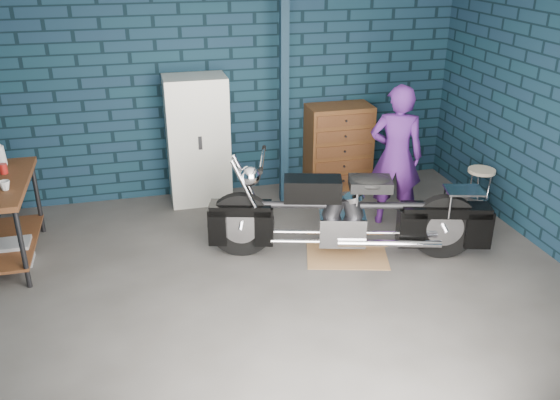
% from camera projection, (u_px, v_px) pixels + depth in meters
% --- Properties ---
extents(ground, '(6.00, 6.00, 0.00)m').
position_uv_depth(ground, '(279.00, 282.00, 5.98)').
color(ground, '#524E4C').
rests_on(ground, ground).
extents(room_walls, '(6.02, 5.01, 2.71)m').
position_uv_depth(room_walls, '(265.00, 83.00, 5.69)').
color(room_walls, '#112B39').
rests_on(room_walls, ground).
extents(support_post, '(0.10, 0.10, 2.70)m').
position_uv_depth(support_post, '(284.00, 100.00, 7.27)').
color(support_post, '#102433').
rests_on(support_post, ground).
extents(workbench, '(0.60, 1.40, 0.91)m').
position_uv_depth(workbench, '(5.00, 222.00, 6.20)').
color(workbench, brown).
rests_on(workbench, ground).
extents(drip_mat, '(1.01, 0.86, 0.01)m').
position_uv_depth(drip_mat, '(347.00, 254.00, 6.48)').
color(drip_mat, olive).
rests_on(drip_mat, ground).
extents(motorcycle, '(2.65, 1.35, 1.13)m').
position_uv_depth(motorcycle, '(349.00, 208.00, 6.25)').
color(motorcycle, black).
rests_on(motorcycle, ground).
extents(person, '(0.73, 0.61, 1.69)m').
position_uv_depth(person, '(396.00, 156.00, 6.89)').
color(person, '#491C6A').
rests_on(person, ground).
extents(storage_bin, '(0.41, 0.29, 0.25)m').
position_uv_depth(storage_bin, '(11.00, 253.00, 6.26)').
color(storage_bin, '#92959A').
rests_on(storage_bin, ground).
extents(locker, '(0.76, 0.55, 1.64)m').
position_uv_depth(locker, '(198.00, 140.00, 7.50)').
color(locker, silver).
rests_on(locker, ground).
extents(tool_chest, '(0.86, 0.48, 1.14)m').
position_uv_depth(tool_chest, '(339.00, 147.00, 8.03)').
color(tool_chest, brown).
rests_on(tool_chest, ground).
extents(shop_stool, '(0.36, 0.36, 0.60)m').
position_uv_depth(shop_stool, '(479.00, 192.00, 7.31)').
color(shop_stool, beige).
rests_on(shop_stool, ground).
extents(cup_b, '(0.13, 0.13, 0.09)m').
position_uv_depth(cup_b, '(5.00, 185.00, 5.80)').
color(cup_b, beige).
rests_on(cup_b, workbench).
extents(mug_red, '(0.10, 0.10, 0.11)m').
position_uv_depth(mug_red, '(3.00, 169.00, 6.19)').
color(mug_red, '#A51A16').
rests_on(mug_red, workbench).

